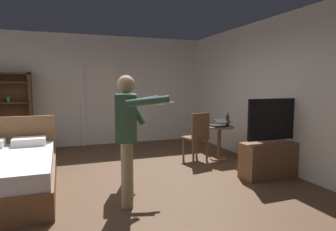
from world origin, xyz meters
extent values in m
plane|color=brown|center=(0.00, 0.00, 0.00)|extent=(7.31, 7.31, 0.00)
cube|color=silver|center=(0.00, 3.38, 1.39)|extent=(5.70, 0.12, 2.79)
cube|color=silver|center=(2.79, 0.00, 1.39)|extent=(0.12, 6.88, 2.79)
cube|color=white|center=(-0.45, 3.30, 1.02)|extent=(0.08, 0.08, 2.05)
cube|color=white|center=(0.40, 3.30, 1.02)|extent=(0.08, 0.08, 2.05)
cube|color=white|center=(-0.02, 3.30, 2.09)|extent=(0.93, 0.08, 0.08)
cube|color=brown|center=(-1.77, 0.13, 0.17)|extent=(1.39, 2.09, 0.35)
cube|color=white|center=(-1.77, 0.13, 0.46)|extent=(1.33, 2.03, 0.22)
cube|color=brown|center=(-1.77, 1.13, 0.51)|extent=(1.39, 0.08, 1.02)
cube|color=white|center=(-1.47, 0.87, 0.63)|extent=(0.50, 0.34, 0.12)
cube|color=brown|center=(-1.61, 3.12, 0.91)|extent=(0.06, 0.32, 1.83)
cube|color=brown|center=(-2.00, 3.12, 1.81)|extent=(0.84, 0.32, 0.04)
cube|color=brown|center=(-2.00, 3.27, 0.91)|extent=(0.84, 0.02, 1.83)
cube|color=brown|center=(-2.00, 3.12, 0.23)|extent=(0.78, 0.32, 0.03)
cylinder|color=#B0B183|center=(-1.96, 3.12, 0.31)|extent=(0.08, 0.08, 0.14)
cube|color=brown|center=(-2.00, 3.12, 0.68)|extent=(0.78, 0.32, 0.03)
cylinder|color=#3FB566|center=(-2.15, 3.12, 0.76)|extent=(0.07, 0.07, 0.12)
cube|color=brown|center=(-2.00, 3.12, 1.14)|extent=(0.78, 0.32, 0.03)
cylinder|color=#5BC463|center=(-2.06, 3.12, 1.22)|extent=(0.07, 0.07, 0.12)
cube|color=brown|center=(-2.00, 3.12, 1.60)|extent=(0.78, 0.32, 0.03)
cube|color=brown|center=(2.43, -0.41, 0.29)|extent=(1.25, 0.40, 0.59)
cube|color=black|center=(2.43, -0.43, 0.98)|extent=(1.18, 0.05, 0.69)
cube|color=#353450|center=(2.43, -0.40, 0.98)|extent=(1.12, 0.01, 0.63)
cylinder|color=brown|center=(2.08, 0.89, 0.33)|extent=(0.08, 0.08, 0.67)
cylinder|color=brown|center=(2.08, 0.89, 0.01)|extent=(0.35, 0.35, 0.03)
cylinder|color=brown|center=(2.08, 0.89, 0.68)|extent=(0.59, 0.59, 0.03)
cube|color=black|center=(2.05, 0.89, 0.71)|extent=(0.34, 0.25, 0.02)
cube|color=black|center=(2.07, 0.77, 0.82)|extent=(0.34, 0.23, 0.07)
cube|color=navy|center=(2.07, 0.77, 0.82)|extent=(0.31, 0.20, 0.05)
cylinder|color=#343929|center=(2.22, 0.81, 0.81)|extent=(0.06, 0.06, 0.22)
cylinder|color=#343929|center=(2.22, 0.81, 0.95)|extent=(0.03, 0.03, 0.06)
cylinder|color=brown|center=(1.72, 1.20, 0.23)|extent=(0.04, 0.04, 0.45)
cylinder|color=brown|center=(1.39, 1.13, 0.23)|extent=(0.04, 0.04, 0.45)
cylinder|color=brown|center=(1.79, 0.87, 0.23)|extent=(0.04, 0.04, 0.45)
cylinder|color=brown|center=(1.46, 0.80, 0.23)|extent=(0.04, 0.04, 0.45)
cube|color=brown|center=(1.59, 1.00, 0.47)|extent=(0.50, 0.50, 0.04)
cube|color=brown|center=(1.62, 0.84, 0.74)|extent=(0.42, 0.12, 0.50)
cylinder|color=tan|center=(-0.15, -0.54, 0.42)|extent=(0.15, 0.15, 0.84)
cylinder|color=tan|center=(-0.21, -0.78, 0.42)|extent=(0.15, 0.15, 0.84)
cube|color=#3F664C|center=(-0.18, -0.66, 1.14)|extent=(0.36, 0.49, 0.59)
sphere|color=tan|center=(-0.18, -0.66, 1.56)|extent=(0.23, 0.23, 0.23)
cylinder|color=#3F664C|center=(-0.04, -0.45, 1.24)|extent=(0.34, 0.17, 0.48)
cylinder|color=#3F664C|center=(0.01, -0.96, 1.36)|extent=(0.53, 0.22, 0.14)
cube|color=white|center=(0.25, -1.05, 1.33)|extent=(0.13, 0.06, 0.04)
cylinder|color=gray|center=(0.00, 0.18, 0.41)|extent=(0.15, 0.15, 0.83)
cylinder|color=gray|center=(-0.03, -0.03, 0.41)|extent=(0.15, 0.15, 0.83)
cube|color=navy|center=(-0.02, 0.08, 1.12)|extent=(0.31, 0.42, 0.59)
sphere|color=#D8AD8C|center=(-0.02, 0.08, 1.54)|extent=(0.22, 0.22, 0.22)
cylinder|color=navy|center=(0.10, 0.28, 1.22)|extent=(0.34, 0.13, 0.47)
cylinder|color=navy|center=(0.18, -0.17, 1.32)|extent=(0.48, 0.16, 0.18)
cube|color=white|center=(0.40, -0.23, 1.27)|extent=(0.12, 0.05, 0.04)
cube|color=#1E2D38|center=(-1.43, 2.68, 0.20)|extent=(0.47, 0.29, 0.40)
camera|label=1|loc=(-0.98, -4.33, 1.56)|focal=31.36mm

